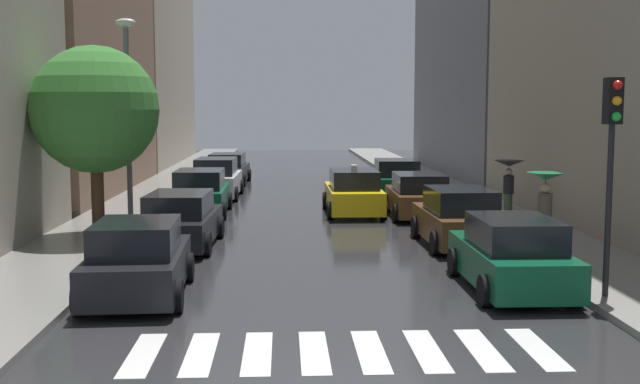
{
  "coord_description": "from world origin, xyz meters",
  "views": [
    {
      "loc": [
        -0.93,
        -9.77,
        3.88
      ],
      "look_at": [
        0.27,
        15.19,
        1.12
      ],
      "focal_mm": 43.28,
      "sensor_mm": 36.0,
      "label": 1
    }
  ],
  "objects": [
    {
      "name": "ground_plane",
      "position": [
        0.0,
        24.0,
        -0.02
      ],
      "size": [
        28.0,
        72.0,
        0.04
      ],
      "primitive_type": "cube",
      "color": "#2B2B2D"
    },
    {
      "name": "sidewalk_left",
      "position": [
        -6.5,
        24.0,
        0.07
      ],
      "size": [
        3.0,
        72.0,
        0.15
      ],
      "primitive_type": "cube",
      "color": "gray",
      "rests_on": "ground"
    },
    {
      "name": "sidewalk_right",
      "position": [
        6.5,
        24.0,
        0.07
      ],
      "size": [
        3.0,
        72.0,
        0.15
      ],
      "primitive_type": "cube",
      "color": "gray",
      "rests_on": "ground"
    },
    {
      "name": "crosswalk_stripes",
      "position": [
        0.0,
        2.12,
        0.01
      ],
      "size": [
        6.75,
        2.2,
        0.01
      ],
      "color": "silver",
      "rests_on": "ground"
    },
    {
      "name": "building_left_mid",
      "position": [
        -11.0,
        25.34,
        6.58
      ],
      "size": [
        6.0,
        16.32,
        13.17
      ],
      "primitive_type": "cube",
      "color": "#8C6B56",
      "rests_on": "ground"
    },
    {
      "name": "building_left_far",
      "position": [
        -11.0,
        43.39,
        10.74
      ],
      "size": [
        6.0,
        18.8,
        21.47
      ],
      "primitive_type": "cube",
      "color": "#B2A38C",
      "rests_on": "ground"
    },
    {
      "name": "building_right_mid",
      "position": [
        11.0,
        33.31,
        7.06
      ],
      "size": [
        6.0,
        18.63,
        14.13
      ],
      "primitive_type": "cube",
      "color": "slate",
      "rests_on": "ground"
    },
    {
      "name": "parked_car_left_nearest",
      "position": [
        -3.91,
        5.87,
        0.75
      ],
      "size": [
        2.15,
        4.11,
        1.59
      ],
      "rotation": [
        0.0,
        0.0,
        1.61
      ],
      "color": "black",
      "rests_on": "ground"
    },
    {
      "name": "parked_car_left_second",
      "position": [
        -3.79,
        11.58,
        0.73
      ],
      "size": [
        2.17,
        4.45,
        1.54
      ],
      "rotation": [
        0.0,
        0.0,
        1.53
      ],
      "color": "black",
      "rests_on": "ground"
    },
    {
      "name": "parked_car_left_third",
      "position": [
        -3.94,
        18.12,
        0.77
      ],
      "size": [
        2.08,
        4.27,
        1.64
      ],
      "rotation": [
        0.0,
        0.0,
        1.57
      ],
      "color": "#0C4C2D",
      "rests_on": "ground"
    },
    {
      "name": "parked_car_left_fourth",
      "position": [
        -3.79,
        23.36,
        0.8
      ],
      "size": [
        2.14,
        4.54,
        1.71
      ],
      "rotation": [
        0.0,
        0.0,
        1.54
      ],
      "color": "silver",
      "rests_on": "ground"
    },
    {
      "name": "parked_car_left_fifth",
      "position": [
        -3.74,
        29.38,
        0.73
      ],
      "size": [
        2.22,
        4.54,
        1.56
      ],
      "rotation": [
        0.0,
        0.0,
        1.53
      ],
      "color": "black",
      "rests_on": "ground"
    },
    {
      "name": "parked_car_right_nearest",
      "position": [
        3.91,
        6.11,
        0.74
      ],
      "size": [
        2.03,
        4.27,
        1.58
      ],
      "rotation": [
        0.0,
        0.0,
        1.57
      ],
      "color": "#0C4C2D",
      "rests_on": "ground"
    },
    {
      "name": "parked_car_right_second",
      "position": [
        3.98,
        11.39,
        0.77
      ],
      "size": [
        2.14,
        4.19,
        1.64
      ],
      "rotation": [
        0.0,
        0.0,
        1.59
      ],
      "color": "brown",
      "rests_on": "ground"
    },
    {
      "name": "parked_car_right_third",
      "position": [
        3.86,
        17.15,
        0.73
      ],
      "size": [
        2.17,
        4.24,
        1.56
      ],
      "rotation": [
        0.0,
        0.0,
        1.55
      ],
      "color": "brown",
      "rests_on": "ground"
    },
    {
      "name": "parked_car_right_fourth",
      "position": [
        3.86,
        22.56,
        0.79
      ],
      "size": [
        2.28,
        4.26,
        1.69
      ],
      "rotation": [
        0.0,
        0.0,
        1.53
      ],
      "color": "#0C4C2D",
      "rests_on": "ground"
    },
    {
      "name": "taxi_midroad",
      "position": [
        1.63,
        18.04,
        0.76
      ],
      "size": [
        2.08,
        4.46,
        1.81
      ],
      "rotation": [
        0.0,
        0.0,
        1.57
      ],
      "color": "yellow",
      "rests_on": "ground"
    },
    {
      "name": "pedestrian_foreground",
      "position": [
        6.74,
        15.99,
        1.56
      ],
      "size": [
        1.02,
        1.02,
        1.93
      ],
      "rotation": [
        0.0,
        0.0,
        5.17
      ],
      "color": "#38513D",
      "rests_on": "sidewalk_right"
    },
    {
      "name": "pedestrian_near_tree",
      "position": [
        5.74,
        9.42,
        1.63
      ],
      "size": [
        0.95,
        0.95,
        2.08
      ],
      "rotation": [
        0.0,
        0.0,
        4.46
      ],
      "color": "brown",
      "rests_on": "sidewalk_right"
    },
    {
      "name": "street_tree_left",
      "position": [
        -6.27,
        12.55,
        3.8
      ],
      "size": [
        3.63,
        3.63,
        5.48
      ],
      "color": "#513823",
      "rests_on": "sidewalk_left"
    },
    {
      "name": "traffic_light_right_corner",
      "position": [
        5.45,
        4.91,
        3.29
      ],
      "size": [
        0.3,
        0.42,
        4.3
      ],
      "color": "black",
      "rests_on": "sidewalk_right"
    },
    {
      "name": "lamp_post_left",
      "position": [
        -5.55,
        13.57,
        3.84
      ],
      "size": [
        0.6,
        0.28,
        6.33
      ],
      "color": "#595B60",
      "rests_on": "sidewalk_left"
    }
  ]
}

